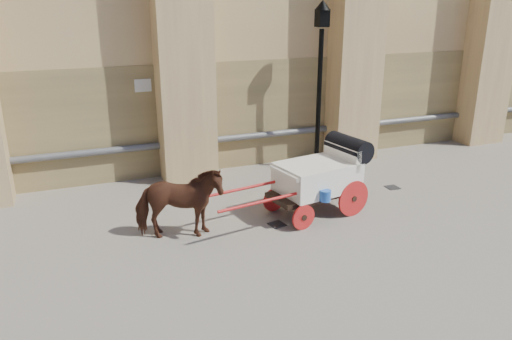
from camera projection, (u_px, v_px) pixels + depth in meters
name	position (u px, v px, depth m)	size (l,w,h in m)	color
ground	(276.00, 225.00, 10.68)	(90.00, 90.00, 0.00)	gray
horse	(179.00, 204.00, 9.88)	(0.80, 1.76, 1.49)	#5C2E1C
carriage	(322.00, 174.00, 11.08)	(3.91, 1.64, 1.66)	black
street_lamp	(320.00, 83.00, 13.45)	(0.43, 0.43, 4.56)	black
drain_grate_near	(277.00, 224.00, 10.69)	(0.32, 0.32, 0.01)	black
drain_grate_far	(392.00, 187.00, 12.77)	(0.32, 0.32, 0.01)	black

